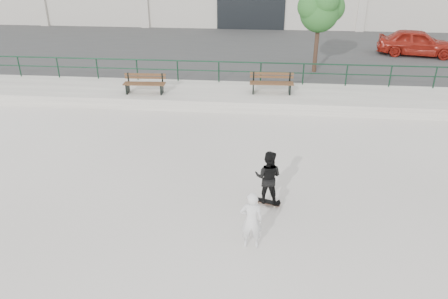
# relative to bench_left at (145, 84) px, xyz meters

# --- Properties ---
(ground) EXTENTS (120.00, 120.00, 0.00)m
(ground) POSITION_rel_bench_left_xyz_m (4.14, -8.91, -0.92)
(ground) COLOR #B1ACA2
(ground) RESTS_ON ground
(ledge) EXTENTS (30.00, 3.00, 0.50)m
(ledge) POSITION_rel_bench_left_xyz_m (4.14, 0.59, -0.67)
(ledge) COLOR #B2ACA2
(ledge) RESTS_ON ground
(parking_strip) EXTENTS (60.00, 14.00, 0.50)m
(parking_strip) POSITION_rel_bench_left_xyz_m (4.14, 9.09, -0.67)
(parking_strip) COLOR #393939
(parking_strip) RESTS_ON ground
(railing) EXTENTS (28.00, 0.06, 1.03)m
(railing) POSITION_rel_bench_left_xyz_m (4.14, 1.89, 0.32)
(railing) COLOR #133421
(railing) RESTS_ON ledge
(bench_left) EXTENTS (1.88, 0.61, 0.86)m
(bench_left) POSITION_rel_bench_left_xyz_m (0.00, 0.00, 0.00)
(bench_left) COLOR #512E1C
(bench_left) RESTS_ON ledge
(bench_right) EXTENTS (1.96, 0.62, 0.90)m
(bench_right) POSITION_rel_bench_left_xyz_m (5.65, 0.55, 0.02)
(bench_right) COLOR #512E1C
(bench_right) RESTS_ON ledge
(tree) EXTENTS (2.37, 2.11, 4.22)m
(tree) POSITION_rel_bench_left_xyz_m (7.91, 4.16, 2.74)
(tree) COLOR #4C3226
(tree) RESTS_ON parking_strip
(red_car) EXTENTS (4.66, 2.57, 1.50)m
(red_car) POSITION_rel_bench_left_xyz_m (14.13, 8.14, 0.33)
(red_car) COLOR maroon
(red_car) RESTS_ON parking_strip
(skateboard) EXTENTS (0.80, 0.42, 0.09)m
(skateboard) POSITION_rel_bench_left_xyz_m (5.52, -7.81, -0.85)
(skateboard) COLOR black
(skateboard) RESTS_ON ground
(standing_skater) EXTENTS (0.87, 0.74, 1.58)m
(standing_skater) POSITION_rel_bench_left_xyz_m (5.52, -7.81, -0.04)
(standing_skater) COLOR black
(standing_skater) RESTS_ON skateboard
(seated_skater) EXTENTS (0.57, 0.38, 1.53)m
(seated_skater) POSITION_rel_bench_left_xyz_m (5.13, -9.71, -0.16)
(seated_skater) COLOR white
(seated_skater) RESTS_ON ground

